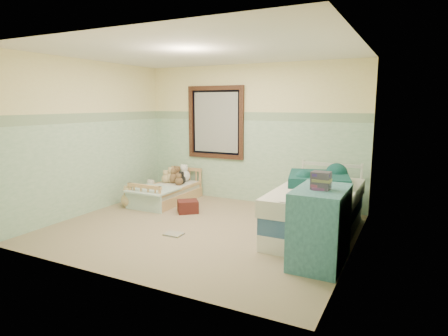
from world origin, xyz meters
The scene contains 31 objects.
floor centered at (0.00, 0.00, -0.01)m, with size 4.20×3.60×0.02m, color #857256.
ceiling centered at (0.00, 0.00, 2.51)m, with size 4.20×3.60×0.02m, color white.
wall_back centered at (0.00, 1.80, 1.25)m, with size 4.20×0.04×2.50m, color beige.
wall_front centered at (0.00, -1.80, 1.25)m, with size 4.20×0.04×2.50m, color beige.
wall_left centered at (-2.10, 0.00, 1.25)m, with size 0.04×3.60×2.50m, color beige.
wall_right centered at (2.10, 0.00, 1.25)m, with size 0.04×3.60×2.50m, color beige.
wainscot_mint centered at (0.00, 1.79, 0.75)m, with size 4.20×0.01×1.50m, color #87B494.
border_strip centered at (0.00, 1.79, 1.57)m, with size 4.20×0.01×0.15m, color #4E8156.
window_frame centered at (-0.70, 1.76, 1.45)m, with size 1.16×0.06×1.36m, color black.
window_blinds centered at (-0.70, 1.77, 1.45)m, with size 0.92×0.01×1.12m, color #B9B9B7.
toddler_bed_frame centered at (-1.33, 1.05, 0.09)m, with size 0.69×1.38×0.18m, color #B47950.
toddler_mattress centered at (-1.33, 1.05, 0.24)m, with size 0.63×1.32×0.12m, color white.
patchwork_quilt centered at (-1.33, 0.62, 0.31)m, with size 0.75×0.69×0.03m, color #76B5D8.
plush_bed_brown centered at (-1.48, 1.55, 0.39)m, with size 0.18×0.18×0.18m, color brown.
plush_bed_white centered at (-1.28, 1.55, 0.41)m, with size 0.23×0.23×0.23m, color white.
plush_bed_tan centered at (-1.43, 1.33, 0.40)m, with size 0.20×0.20×0.20m, color tan.
plush_bed_dark centered at (-1.20, 1.33, 0.38)m, with size 0.16×0.16×0.16m, color black.
plush_floor_cream centered at (-1.78, 1.14, 0.12)m, with size 0.25×0.25×0.25m, color beige.
plush_floor_tan centered at (-1.73, 0.42, 0.13)m, with size 0.26×0.26×0.26m, color tan.
twin_bed_frame centered at (1.55, 0.50, 0.11)m, with size 0.97×1.94×0.22m, color silver.
twin_boxspring centered at (1.55, 0.50, 0.33)m, with size 0.97×1.94×0.22m, color navy.
twin_mattress centered at (1.55, 0.50, 0.55)m, with size 1.01×1.98×0.22m, color silver.
teal_blanket centered at (1.50, 0.80, 0.73)m, with size 0.83×0.87×0.14m, color #0B3332.
dresser centered at (1.82, -0.45, 0.44)m, with size 0.55×0.87×0.87m, color #2E596D.
book_stack centered at (1.82, -0.50, 0.97)m, with size 0.20×0.15×0.20m, color brown.
red_pillow centered at (-0.62, 0.62, 0.10)m, with size 0.33×0.29×0.20m, color maroon.
floor_book centered at (-0.20, -0.42, 0.01)m, with size 0.25×0.19×0.02m, color gold.
extra_plush_0 centered at (-1.43, 1.52, 0.40)m, with size 0.20×0.20×0.20m, color brown.
extra_plush_1 centered at (-1.53, 1.28, 0.38)m, with size 0.17×0.17×0.17m, color tan.
extra_plush_2 centered at (-1.38, 1.33, 0.40)m, with size 0.20×0.20×0.20m, color brown.
extra_plush_3 centered at (-1.18, 1.21, 0.37)m, with size 0.15×0.15×0.15m, color brown.
Camera 1 is at (2.72, -4.62, 1.80)m, focal length 30.58 mm.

